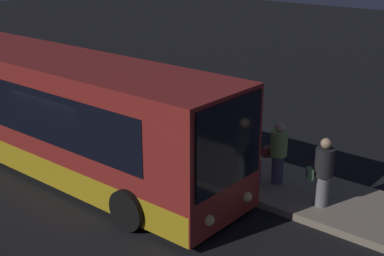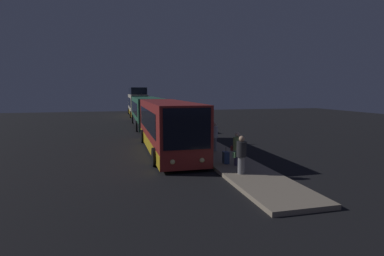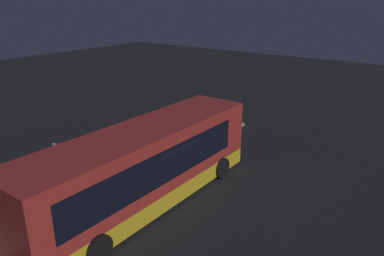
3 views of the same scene
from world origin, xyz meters
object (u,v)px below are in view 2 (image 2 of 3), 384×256
Objects in this scene: bus_lead at (167,126)px; suitcase at (226,158)px; passenger_with_bags at (214,135)px; sign_post at (194,119)px; passenger_boarding at (237,148)px; bus_second at (147,112)px; passenger_waiting at (241,154)px; bus_third at (137,103)px.

suitcase is (4.79, 2.18, -1.09)m from bus_lead.
bus_lead is at bearing -72.12° from passenger_with_bags.
bus_lead is at bearing -47.84° from sign_post.
bus_second is at bearing 84.34° from passenger_boarding.
passenger_waiting is (1.46, -0.43, 0.03)m from passenger_boarding.
passenger_boarding is 7.37m from sign_post.
bus_third reaches higher than passenger_waiting.
bus_lead reaches higher than bus_second.
bus_third is (-14.90, 0.00, 0.38)m from bus_second.
passenger_waiting is at bearing -119.68° from passenger_boarding.
passenger_with_bags is (1.60, 2.62, -0.44)m from bus_lead.
bus_second is 1.03× the size of bus_third.
suitcase is at bearing 24.51° from bus_lead.
sign_post reaches higher than passenger_boarding.
bus_lead is 6.35× the size of passenger_with_bags.
bus_second is 4.63× the size of sign_post.
sign_post is at bearing 79.10° from passenger_boarding.
passenger_boarding is at bearing 36.01° from passenger_waiting.
passenger_waiting is (35.27, 2.17, -0.84)m from bus_third.
bus_second reaches higher than passenger_with_bags.
passenger_boarding is 3.67m from passenger_with_bags.
bus_lead is 3.06m from sign_post.
passenger_with_bags is (-3.67, 0.03, 0.08)m from passenger_boarding.
bus_lead reaches higher than passenger_with_bags.
bus_third reaches higher than passenger_with_bags.
passenger_with_bags is at bearing 47.16° from passenger_waiting.
bus_lead is 6.64× the size of passenger_waiting.
bus_third is 33.43m from suitcase.
passenger_with_bags is (-5.14, 0.45, 0.05)m from passenger_waiting.
bus_second is at bearing -180.00° from bus_lead.
bus_third is 26.58m from sign_post.
bus_lead is at bearing 0.00° from bus_third.
bus_second is at bearing -173.24° from suitcase.
suitcase is at bearing 3.75° from bus_third.
bus_third is 30.25m from passenger_with_bags.
bus_second is 14.91m from bus_third.
sign_post is (26.48, 2.26, -0.11)m from bus_third.
passenger_boarding is at bearing 7.81° from bus_second.
bus_second is 14.03× the size of suitcase.
passenger_waiting reaches higher than suitcase.
passenger_boarding is 0.85m from suitcase.
sign_post is (-6.84, 0.08, 1.33)m from suitcase.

